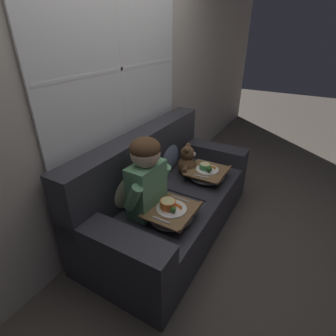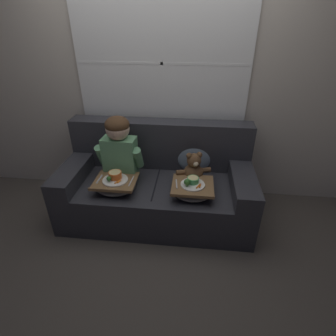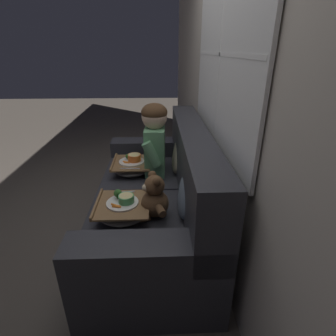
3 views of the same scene
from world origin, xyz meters
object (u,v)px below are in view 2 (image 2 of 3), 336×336
Objects in this scene: lap_tray_teddy at (192,189)px; throw_pillow_behind_teddy at (194,155)px; teddy_bear at (194,170)px; couch at (158,185)px; child_figure at (119,146)px; lap_tray_child at (116,184)px; throw_pillow_behind_child at (126,151)px.

throw_pillow_behind_teddy is at bearing 89.90° from lap_tray_teddy.
lap_tray_teddy is at bearing -90.54° from teddy_bear.
child_figure is at bearing -173.80° from couch.
couch reaches higher than lap_tray_child.
lap_tray_teddy is at bearing -17.10° from child_figure.
couch is 5.50× the size of teddy_bear.
child_figure is (-0.72, -0.22, 0.17)m from throw_pillow_behind_teddy.
throw_pillow_behind_teddy is 0.86m from lap_tray_child.
child_figure is 1.70× the size of lap_tray_teddy.
lap_tray_teddy is (0.36, -0.26, 0.15)m from couch.
lap_tray_teddy reaches higher than lap_tray_child.
child_figure is at bearing 89.86° from lap_tray_child.
throw_pillow_behind_teddy is (0.36, 0.19, 0.28)m from couch.
throw_pillow_behind_child is (-0.36, 0.19, 0.28)m from couch.
teddy_bear is 0.87× the size of lap_tray_child.
teddy_bear is at bearing 89.46° from lap_tray_teddy.
throw_pillow_behind_teddy is 0.61× the size of child_figure.
lap_tray_teddy is at bearing -90.10° from throw_pillow_behind_teddy.
child_figure reaches higher than lap_tray_teddy.
couch is 0.47m from lap_tray_teddy.
lap_tray_teddy is (0.72, -0.00, -0.00)m from lap_tray_child.
lap_tray_child is (-0.72, -0.22, -0.07)m from teddy_bear.
teddy_bear is (0.72, -0.23, -0.05)m from throw_pillow_behind_child.
teddy_bear reaches higher than lap_tray_child.
teddy_bear is at bearing 16.75° from lap_tray_child.
teddy_bear is at bearing -6.66° from couch.
child_figure is 1.88× the size of teddy_bear.
throw_pillow_behind_teddy is at bearing 17.30° from child_figure.
teddy_bear is (0.00, -0.23, -0.05)m from throw_pillow_behind_teddy.
couch is at bearing 35.73° from lap_tray_child.
lap_tray_teddy is (0.72, -0.22, -0.30)m from child_figure.
throw_pillow_behind_teddy is 1.16× the size of teddy_bear.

